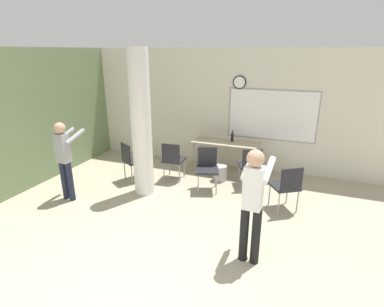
{
  "coord_description": "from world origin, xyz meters",
  "views": [
    {
      "loc": [
        1.74,
        -1.89,
        2.73
      ],
      "look_at": [
        0.15,
        2.28,
        1.19
      ],
      "focal_mm": 28.0,
      "sensor_mm": 36.0,
      "label": 1
    }
  ],
  "objects_px": {
    "chair_table_right": "(250,164)",
    "person_watching_back": "(65,155)",
    "bottle_on_table": "(232,137)",
    "chair_table_left": "(173,158)",
    "chair_table_front": "(207,166)",
    "chair_mid_room": "(287,185)",
    "chair_near_pillar": "(132,158)",
    "person_playing_side": "(253,198)",
    "folding_table": "(225,144)"
  },
  "relations": [
    {
      "from": "chair_table_left",
      "to": "chair_table_right",
      "type": "bearing_deg",
      "value": 8.51
    },
    {
      "from": "chair_mid_room",
      "to": "person_playing_side",
      "type": "xyz_separation_m",
      "value": [
        -0.34,
        -1.56,
        0.43
      ]
    },
    {
      "from": "chair_table_left",
      "to": "chair_table_right",
      "type": "height_order",
      "value": "same"
    },
    {
      "from": "chair_near_pillar",
      "to": "chair_table_right",
      "type": "distance_m",
      "value": 2.54
    },
    {
      "from": "chair_table_right",
      "to": "chair_mid_room",
      "type": "height_order",
      "value": "same"
    },
    {
      "from": "folding_table",
      "to": "person_watching_back",
      "type": "xyz_separation_m",
      "value": [
        -2.44,
        -2.43,
        0.22
      ]
    },
    {
      "from": "chair_table_front",
      "to": "chair_mid_room",
      "type": "relative_size",
      "value": 1.0
    },
    {
      "from": "chair_table_left",
      "to": "chair_near_pillar",
      "type": "distance_m",
      "value": 0.9
    },
    {
      "from": "bottle_on_table",
      "to": "person_playing_side",
      "type": "distance_m",
      "value": 3.24
    },
    {
      "from": "bottle_on_table",
      "to": "chair_table_right",
      "type": "relative_size",
      "value": 0.31
    },
    {
      "from": "chair_near_pillar",
      "to": "person_watching_back",
      "type": "bearing_deg",
      "value": -119.28
    },
    {
      "from": "person_playing_side",
      "to": "person_watching_back",
      "type": "bearing_deg",
      "value": 171.12
    },
    {
      "from": "bottle_on_table",
      "to": "chair_table_right",
      "type": "distance_m",
      "value": 0.99
    },
    {
      "from": "folding_table",
      "to": "chair_table_front",
      "type": "xyz_separation_m",
      "value": [
        -0.09,
        -1.07,
        -0.17
      ]
    },
    {
      "from": "folding_table",
      "to": "chair_mid_room",
      "type": "distance_m",
      "value": 2.08
    },
    {
      "from": "chair_table_front",
      "to": "chair_mid_room",
      "type": "bearing_deg",
      "value": -12.84
    },
    {
      "from": "chair_table_front",
      "to": "chair_table_right",
      "type": "xyz_separation_m",
      "value": [
        0.8,
        0.43,
        0.0
      ]
    },
    {
      "from": "bottle_on_table",
      "to": "chair_near_pillar",
      "type": "distance_m",
      "value": 2.33
    },
    {
      "from": "chair_table_left",
      "to": "chair_table_right",
      "type": "distance_m",
      "value": 1.66
    },
    {
      "from": "chair_table_left",
      "to": "chair_near_pillar",
      "type": "relative_size",
      "value": 1.0
    },
    {
      "from": "chair_table_front",
      "to": "person_playing_side",
      "type": "distance_m",
      "value": 2.32
    },
    {
      "from": "chair_near_pillar",
      "to": "person_playing_side",
      "type": "xyz_separation_m",
      "value": [
        2.91,
        -1.76,
        0.43
      ]
    },
    {
      "from": "chair_table_right",
      "to": "person_playing_side",
      "type": "relative_size",
      "value": 0.54
    },
    {
      "from": "bottle_on_table",
      "to": "person_watching_back",
      "type": "bearing_deg",
      "value": -135.58
    },
    {
      "from": "chair_table_left",
      "to": "person_playing_side",
      "type": "bearing_deg",
      "value": -45.23
    },
    {
      "from": "chair_table_right",
      "to": "chair_table_left",
      "type": "bearing_deg",
      "value": -171.49
    },
    {
      "from": "bottle_on_table",
      "to": "chair_mid_room",
      "type": "height_order",
      "value": "bottle_on_table"
    },
    {
      "from": "chair_table_left",
      "to": "chair_mid_room",
      "type": "relative_size",
      "value": 1.0
    },
    {
      "from": "person_watching_back",
      "to": "bottle_on_table",
      "type": "bearing_deg",
      "value": 44.42
    },
    {
      "from": "bottle_on_table",
      "to": "chair_table_left",
      "type": "height_order",
      "value": "bottle_on_table"
    },
    {
      "from": "chair_mid_room",
      "to": "folding_table",
      "type": "bearing_deg",
      "value": 136.21
    },
    {
      "from": "chair_table_right",
      "to": "chair_table_front",
      "type": "bearing_deg",
      "value": -151.92
    },
    {
      "from": "chair_table_front",
      "to": "chair_table_right",
      "type": "distance_m",
      "value": 0.91
    },
    {
      "from": "folding_table",
      "to": "person_playing_side",
      "type": "xyz_separation_m",
      "value": [
        1.15,
        -2.99,
        0.27
      ]
    },
    {
      "from": "chair_table_front",
      "to": "chair_near_pillar",
      "type": "xyz_separation_m",
      "value": [
        -1.67,
        -0.16,
        0.0
      ]
    },
    {
      "from": "chair_table_front",
      "to": "chair_mid_room",
      "type": "distance_m",
      "value": 1.62
    },
    {
      "from": "chair_near_pillar",
      "to": "bottle_on_table",
      "type": "bearing_deg",
      "value": 34.79
    },
    {
      "from": "chair_table_front",
      "to": "chair_mid_room",
      "type": "xyz_separation_m",
      "value": [
        1.58,
        -0.36,
        0.0
      ]
    },
    {
      "from": "folding_table",
      "to": "chair_table_right",
      "type": "relative_size",
      "value": 1.73
    },
    {
      "from": "chair_table_left",
      "to": "person_watching_back",
      "type": "xyz_separation_m",
      "value": [
        -1.5,
        -1.54,
        0.38
      ]
    },
    {
      "from": "person_watching_back",
      "to": "folding_table",
      "type": "bearing_deg",
      "value": 44.92
    },
    {
      "from": "chair_table_front",
      "to": "chair_near_pillar",
      "type": "height_order",
      "value": "same"
    },
    {
      "from": "folding_table",
      "to": "chair_table_left",
      "type": "bearing_deg",
      "value": -136.33
    },
    {
      "from": "chair_table_right",
      "to": "person_watching_back",
      "type": "bearing_deg",
      "value": -150.45
    },
    {
      "from": "person_watching_back",
      "to": "chair_mid_room",
      "type": "bearing_deg",
      "value": 14.24
    },
    {
      "from": "chair_near_pillar",
      "to": "chair_mid_room",
      "type": "height_order",
      "value": "same"
    },
    {
      "from": "folding_table",
      "to": "chair_near_pillar",
      "type": "distance_m",
      "value": 2.15
    },
    {
      "from": "folding_table",
      "to": "chair_table_front",
      "type": "bearing_deg",
      "value": -94.67
    },
    {
      "from": "bottle_on_table",
      "to": "person_watching_back",
      "type": "distance_m",
      "value": 3.6
    },
    {
      "from": "person_watching_back",
      "to": "chair_near_pillar",
      "type": "bearing_deg",
      "value": 60.72
    }
  ]
}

